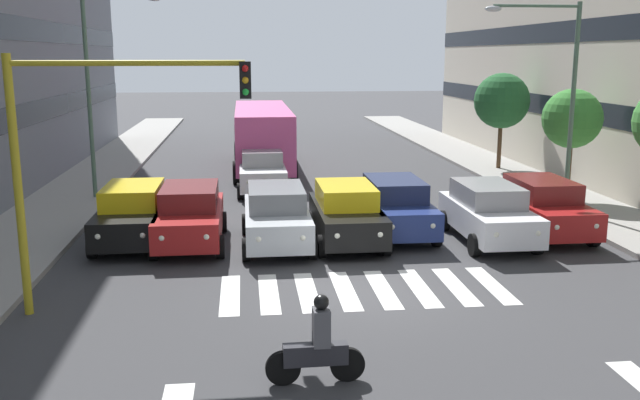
{
  "coord_description": "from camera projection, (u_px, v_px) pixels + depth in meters",
  "views": [
    {
      "loc": [
        2.76,
        15.43,
        5.47
      ],
      "look_at": [
        0.57,
        -4.33,
        1.29
      ],
      "focal_mm": 38.87,
      "sensor_mm": 36.0,
      "label": 1
    }
  ],
  "objects": [
    {
      "name": "car_6",
      "position": [
        133.0,
        214.0,
        20.34
      ],
      "size": [
        2.02,
        4.44,
        1.72
      ],
      "color": "black",
      "rests_on": "ground_plane"
    },
    {
      "name": "car_2",
      "position": [
        395.0,
        206.0,
        21.35
      ],
      "size": [
        2.02,
        4.44,
        1.72
      ],
      "color": "navy",
      "rests_on": "ground_plane"
    },
    {
      "name": "crosswalk_markings",
      "position": [
        364.0,
        290.0,
        16.43
      ],
      "size": [
        6.75,
        2.8,
        0.01
      ],
      "color": "silver",
      "rests_on": "ground_plane"
    },
    {
      "name": "car_4",
      "position": [
        276.0,
        216.0,
        20.08
      ],
      "size": [
        2.02,
        4.44,
        1.72
      ],
      "color": "#B2B7BC",
      "rests_on": "ground_plane"
    },
    {
      "name": "car_5",
      "position": [
        190.0,
        215.0,
        20.18
      ],
      "size": [
        2.02,
        4.44,
        1.72
      ],
      "color": "maroon",
      "rests_on": "ground_plane"
    },
    {
      "name": "car_3",
      "position": [
        346.0,
        213.0,
        20.41
      ],
      "size": [
        2.02,
        4.44,
        1.72
      ],
      "color": "black",
      "rests_on": "ground_plane"
    },
    {
      "name": "traffic_light_gantry",
      "position": [
        87.0,
        140.0,
        14.3
      ],
      "size": [
        4.95,
        0.36,
        5.5
      ],
      "color": "#AD991E",
      "rests_on": "ground_plane"
    },
    {
      "name": "car_row2_0",
      "position": [
        262.0,
        170.0,
        28.05
      ],
      "size": [
        2.02,
        4.44,
        1.72
      ],
      "color": "silver",
      "rests_on": "ground_plane"
    },
    {
      "name": "car_1",
      "position": [
        488.0,
        212.0,
        20.54
      ],
      "size": [
        2.02,
        4.44,
        1.72
      ],
      "color": "silver",
      "rests_on": "ground_plane"
    },
    {
      "name": "street_lamp_right",
      "position": [
        100.0,
        74.0,
        25.56
      ],
      "size": [
        2.92,
        0.28,
        7.59
      ],
      "color": "#4C6B56",
      "rests_on": "sidewalk_right"
    },
    {
      "name": "ground_plane",
      "position": [
        364.0,
        290.0,
        16.43
      ],
      "size": [
        180.0,
        180.0,
        0.0
      ],
      "primitive_type": "plane",
      "color": "#38383A"
    },
    {
      "name": "bus_behind_traffic",
      "position": [
        262.0,
        131.0,
        33.2
      ],
      "size": [
        2.78,
        10.5,
        3.0
      ],
      "color": "#DB5193",
      "rests_on": "ground_plane"
    },
    {
      "name": "street_tree_2",
      "position": [
        502.0,
        101.0,
        32.55
      ],
      "size": [
        2.6,
        2.6,
        4.5
      ],
      "color": "#513823",
      "rests_on": "sidewalk_left"
    },
    {
      "name": "motorcycle_with_rider",
      "position": [
        317.0,
        347.0,
        11.65
      ],
      "size": [
        1.7,
        0.37,
        1.57
      ],
      "color": "black",
      "rests_on": "ground_plane"
    },
    {
      "name": "street_tree_1",
      "position": [
        572.0,
        119.0,
        25.59
      ],
      "size": [
        2.2,
        2.2,
        4.1
      ],
      "color": "#513823",
      "rests_on": "sidewalk_left"
    },
    {
      "name": "street_lamp_left",
      "position": [
        558.0,
        84.0,
        23.4
      ],
      "size": [
        3.32,
        0.28,
        7.04
      ],
      "color": "#4C6B56",
      "rests_on": "sidewalk_left"
    },
    {
      "name": "car_0",
      "position": [
        543.0,
        206.0,
        21.32
      ],
      "size": [
        2.02,
        4.44,
        1.72
      ],
      "color": "maroon",
      "rests_on": "ground_plane"
    }
  ]
}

